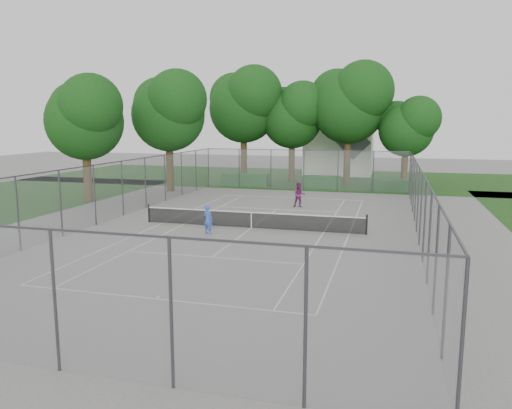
% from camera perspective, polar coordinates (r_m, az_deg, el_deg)
% --- Properties ---
extents(ground, '(120.00, 120.00, 0.00)m').
position_cam_1_polar(ground, '(28.30, -0.54, -2.72)').
color(ground, slate).
rests_on(ground, ground).
extents(grass_far, '(60.00, 20.00, 0.00)m').
position_cam_1_polar(grass_far, '(53.48, 7.12, 2.97)').
color(grass_far, '#183F12').
rests_on(grass_far, ground).
extents(court_markings, '(11.03, 23.83, 0.01)m').
position_cam_1_polar(court_markings, '(28.30, -0.54, -2.71)').
color(court_markings, silver).
rests_on(court_markings, ground).
extents(tennis_net, '(12.87, 0.10, 1.10)m').
position_cam_1_polar(tennis_net, '(28.19, -0.54, -1.70)').
color(tennis_net, black).
rests_on(tennis_net, ground).
extents(perimeter_fence, '(18.08, 34.08, 3.52)m').
position_cam_1_polar(perimeter_fence, '(27.97, -0.54, 0.91)').
color(perimeter_fence, '#38383D').
rests_on(perimeter_fence, ground).
extents(tree_far_left, '(7.97, 7.28, 11.46)m').
position_cam_1_polar(tree_far_left, '(51.02, -1.34, 11.58)').
color(tree_far_left, '#3A2915').
rests_on(tree_far_left, ground).
extents(tree_far_midleft, '(6.88, 6.28, 9.89)m').
position_cam_1_polar(tree_far_midleft, '(50.30, 4.24, 10.36)').
color(tree_far_midleft, '#3A2915').
rests_on(tree_far_midleft, ground).
extents(tree_far_midright, '(8.05, 7.35, 11.57)m').
position_cam_1_polar(tree_far_midright, '(49.12, 10.68, 11.61)').
color(tree_far_midright, '#3A2915').
rests_on(tree_far_midright, ground).
extents(tree_far_right, '(5.76, 5.26, 8.27)m').
position_cam_1_polar(tree_far_right, '(48.22, 16.91, 8.70)').
color(tree_far_right, '#3A2915').
rests_on(tree_far_right, ground).
extents(tree_side_back, '(7.14, 6.52, 10.27)m').
position_cam_1_polar(tree_side_back, '(43.60, -9.92, 10.74)').
color(tree_side_back, '#3A2915').
rests_on(tree_side_back, ground).
extents(tree_side_front, '(6.53, 5.96, 9.39)m').
position_cam_1_polar(tree_side_front, '(39.26, -19.00, 9.64)').
color(tree_side_front, '#3A2915').
rests_on(tree_side_front, ground).
extents(hedge_left, '(4.42, 1.33, 1.10)m').
position_cam_1_polar(hedge_left, '(47.39, -1.23, 2.88)').
color(hedge_left, '#184A1B').
rests_on(hedge_left, ground).
extents(hedge_mid, '(3.41, 0.97, 1.07)m').
position_cam_1_polar(hedge_mid, '(46.24, 7.54, 2.62)').
color(hedge_mid, '#184A1B').
rests_on(hedge_mid, ground).
extents(hedge_right, '(3.21, 1.18, 0.96)m').
position_cam_1_polar(hedge_right, '(45.13, 15.11, 2.14)').
color(hedge_right, '#184A1B').
rests_on(hedge_right, ground).
extents(house, '(7.45, 5.77, 9.27)m').
position_cam_1_polar(house, '(58.06, 9.49, 7.11)').
color(house, silver).
rests_on(house, ground).
extents(girl_player, '(0.66, 0.54, 1.58)m').
position_cam_1_polar(girl_player, '(26.84, -5.50, -1.71)').
color(girl_player, '#3154B9').
rests_on(girl_player, ground).
extents(woman_player, '(0.98, 0.84, 1.75)m').
position_cam_1_polar(woman_player, '(35.18, 4.95, 1.10)').
color(woman_player, '#6A235B').
rests_on(woman_player, ground).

